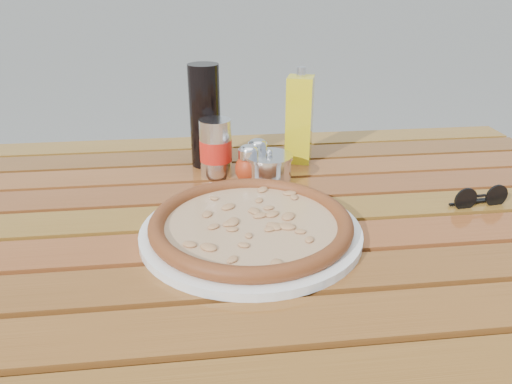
{
  "coord_description": "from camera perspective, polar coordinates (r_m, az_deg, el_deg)",
  "views": [
    {
      "loc": [
        -0.1,
        -0.8,
        1.15
      ],
      "look_at": [
        0.0,
        0.02,
        0.78
      ],
      "focal_mm": 35.0,
      "sensor_mm": 36.0,
      "label": 1
    }
  ],
  "objects": [
    {
      "name": "pepper_shaker",
      "position": [
        1.0,
        -0.87,
        3.1
      ],
      "size": [
        0.07,
        0.07,
        0.08
      ],
      "rotation": [
        0.0,
        0.0,
        0.27
      ],
      "color": "#B43414",
      "rests_on": "table"
    },
    {
      "name": "soda_can",
      "position": [
        1.04,
        -4.61,
        5.0
      ],
      "size": [
        0.08,
        0.08,
        0.12
      ],
      "rotation": [
        0.0,
        0.0,
        0.22
      ],
      "color": "silver",
      "rests_on": "table"
    },
    {
      "name": "sunglasses",
      "position": [
        1.0,
        24.23,
        -0.65
      ],
      "size": [
        0.11,
        0.03,
        0.04
      ],
      "rotation": [
        0.0,
        0.0,
        0.11
      ],
      "color": "black",
      "rests_on": "table"
    },
    {
      "name": "table",
      "position": [
        0.93,
        0.15,
        -6.44
      ],
      "size": [
        1.4,
        0.9,
        0.75
      ],
      "color": "#391E0D",
      "rests_on": "ground"
    },
    {
      "name": "olive_oil_cruet",
      "position": [
        1.11,
        4.98,
        8.28
      ],
      "size": [
        0.07,
        0.07,
        0.21
      ],
      "rotation": [
        0.0,
        0.0,
        -0.31
      ],
      "color": "gold",
      "rests_on": "table"
    },
    {
      "name": "pizza",
      "position": [
        0.81,
        -0.58,
        -3.59
      ],
      "size": [
        0.43,
        0.43,
        0.03
      ],
      "rotation": [
        0.0,
        0.0,
        -0.38
      ],
      "color": "beige",
      "rests_on": "plate"
    },
    {
      "name": "oregano_shaker",
      "position": [
        1.04,
        0.18,
        3.87
      ],
      "size": [
        0.07,
        0.07,
        0.08
      ],
      "rotation": [
        0.0,
        0.0,
        0.31
      ],
      "color": "#38411A",
      "rests_on": "table"
    },
    {
      "name": "dark_bottle",
      "position": [
        1.09,
        -5.84,
        8.63
      ],
      "size": [
        0.08,
        0.08,
        0.22
      ],
      "primitive_type": "cylinder",
      "rotation": [
        0.0,
        0.0,
        0.22
      ],
      "color": "black",
      "rests_on": "table"
    },
    {
      "name": "parmesan_tin",
      "position": [
        1.01,
        1.49,
        2.73
      ],
      "size": [
        0.11,
        0.11,
        0.07
      ],
      "rotation": [
        0.0,
        0.0,
        -0.21
      ],
      "color": "silver",
      "rests_on": "table"
    },
    {
      "name": "plate",
      "position": [
        0.82,
        -0.58,
        -4.57
      ],
      "size": [
        0.42,
        0.42,
        0.01
      ],
      "primitive_type": "cylinder",
      "rotation": [
        0.0,
        0.0,
        -0.19
      ],
      "color": "white",
      "rests_on": "table"
    }
  ]
}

